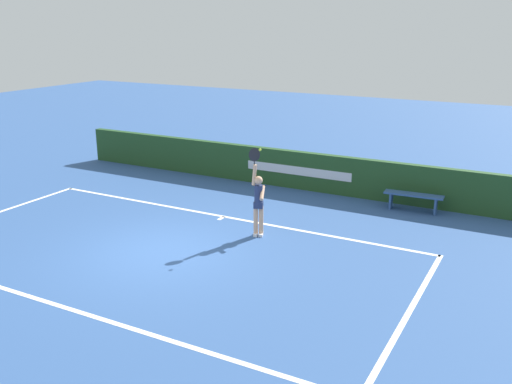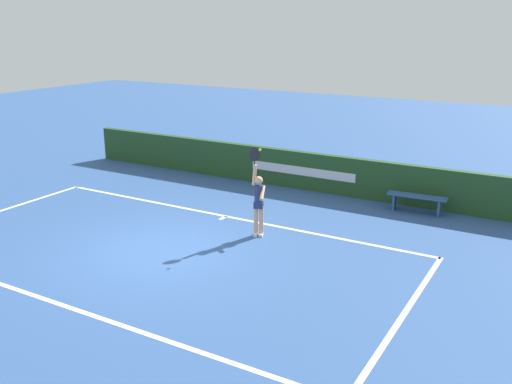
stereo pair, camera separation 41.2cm
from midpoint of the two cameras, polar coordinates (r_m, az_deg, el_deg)
The scene contains 6 objects.
ground_plane at distance 13.72m, azimuth -8.63°, elevation -5.82°, with size 60.00×60.00×0.00m, color #2F518B.
court_lines at distance 13.64m, azimuth -8.92°, elevation -5.96°, with size 11.87×6.04×0.00m.
back_wall at distance 18.67m, azimuth 3.50°, elevation 2.44°, with size 15.78×0.25×1.23m.
tennis_player at distance 14.17m, azimuth 1.08°, elevation -0.86°, with size 0.49×0.46×2.28m.
tennis_ball at distance 13.61m, azimuth 1.27°, elevation 4.26°, with size 0.07×0.07×0.07m.
courtside_bench_near at distance 16.75m, azimuth 16.55°, elevation -0.71°, with size 1.67×0.46×0.51m.
Camera 2 is at (8.20, -9.73, 5.23)m, focal length 39.80 mm.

